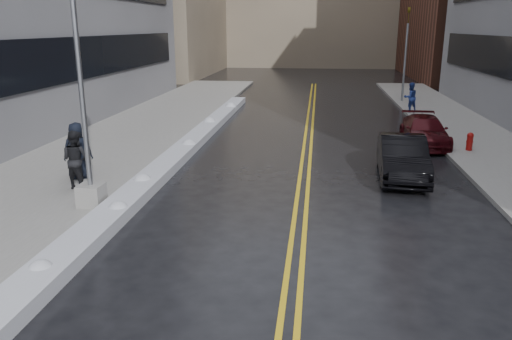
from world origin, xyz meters
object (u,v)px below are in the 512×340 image
(lamppost, at_px, (84,121))
(car_black, at_px, (402,158))
(pedestrian_c, at_px, (78,151))
(pedestrian_east, at_px, (410,97))
(fire_hydrant, at_px, (470,141))
(traffic_signal, at_px, (406,51))
(pedestrian_b, at_px, (76,160))
(car_maroon, at_px, (425,131))

(lamppost, bearing_deg, car_black, 25.16)
(pedestrian_c, height_order, pedestrian_east, pedestrian_c)
(fire_hydrant, bearing_deg, traffic_signal, 92.05)
(pedestrian_east, bearing_deg, lamppost, 31.86)
(traffic_signal, bearing_deg, lamppost, -118.21)
(fire_hydrant, relative_size, traffic_signal, 0.12)
(pedestrian_b, bearing_deg, car_maroon, -130.68)
(pedestrian_b, bearing_deg, pedestrian_c, -51.31)
(lamppost, distance_m, pedestrian_b, 2.34)
(lamppost, relative_size, car_maroon, 1.80)
(pedestrian_b, relative_size, pedestrian_east, 1.06)
(lamppost, relative_size, pedestrian_b, 4.22)
(pedestrian_b, xyz_separation_m, pedestrian_east, (12.60, 15.88, -0.05))
(pedestrian_east, distance_m, car_maroon, 7.97)
(pedestrian_c, xyz_separation_m, car_maroon, (12.32, 6.97, -0.47))
(fire_hydrant, bearing_deg, pedestrian_east, 94.91)
(pedestrian_b, bearing_deg, traffic_signal, -106.53)
(lamppost, distance_m, car_maroon, 14.44)
(traffic_signal, relative_size, car_maroon, 1.42)
(pedestrian_c, bearing_deg, traffic_signal, -147.80)
(traffic_signal, height_order, car_maroon, traffic_signal)
(pedestrian_c, xyz_separation_m, pedestrian_east, (13.02, 14.90, -0.08))
(lamppost, relative_size, traffic_signal, 1.27)
(pedestrian_b, relative_size, car_maroon, 0.43)
(pedestrian_c, bearing_deg, fire_hydrant, 178.41)
(traffic_signal, xyz_separation_m, pedestrian_east, (-0.30, -4.68, -2.40))
(traffic_signal, relative_size, pedestrian_east, 3.52)
(traffic_signal, distance_m, pedestrian_b, 24.39)
(lamppost, xyz_separation_m, car_black, (9.07, 4.26, -1.83))
(pedestrian_c, xyz_separation_m, car_black, (10.59, 1.84, -0.37))
(traffic_signal, bearing_deg, car_black, -98.75)
(pedestrian_east, bearing_deg, pedestrian_c, 24.29)
(traffic_signal, height_order, pedestrian_c, traffic_signal)
(pedestrian_b, distance_m, car_black, 10.56)
(lamppost, xyz_separation_m, pedestrian_east, (11.50, 17.32, -1.53))
(pedestrian_c, height_order, car_maroon, pedestrian_c)
(pedestrian_b, distance_m, car_maroon, 14.32)
(pedestrian_c, relative_size, car_maroon, 0.44)
(fire_hydrant, height_order, car_maroon, car_maroon)
(fire_hydrant, relative_size, pedestrian_east, 0.43)
(lamppost, relative_size, fire_hydrant, 10.45)
(car_maroon, bearing_deg, lamppost, -137.78)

